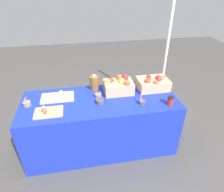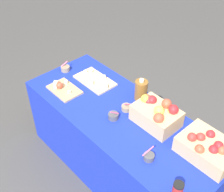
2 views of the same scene
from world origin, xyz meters
name	(u,v)px [view 1 (image 1 of 2)]	position (x,y,z in m)	size (l,w,h in m)	color
ground_plane	(102,143)	(0.00, 0.00, 0.00)	(10.00, 10.00, 0.00)	#474442
table	(101,123)	(0.00, 0.00, 0.37)	(1.90, 0.76, 0.74)	#192DB7
apple_crate_left	(153,83)	(0.73, 0.15, 0.82)	(0.40, 0.29, 0.18)	tan
apple_crate_middle	(118,85)	(0.25, 0.14, 0.84)	(0.36, 0.26, 0.21)	tan
cutting_board_front	(48,112)	(-0.60, -0.18, 0.76)	(0.31, 0.21, 0.08)	tan
cutting_board_back	(58,97)	(-0.51, 0.13, 0.75)	(0.40, 0.23, 0.05)	#D1B284
sample_bowl_near	(100,102)	(-0.01, -0.09, 0.77)	(0.09, 0.09, 0.11)	#4C4C51
sample_bowl_mid	(98,95)	(-0.01, 0.07, 0.76)	(0.09, 0.09, 0.10)	gray
sample_bowl_far	(27,104)	(-0.85, 0.03, 0.77)	(0.09, 0.09, 0.10)	gray
sample_bowl_extra	(142,102)	(0.47, -0.19, 0.76)	(0.08, 0.09, 0.10)	#4C4C51
cider_jug	(94,83)	(-0.04, 0.27, 0.84)	(0.11, 0.11, 0.21)	brown
coffee_cup	(170,101)	(0.79, -0.26, 0.79)	(0.07, 0.07, 0.11)	red
tent_pole	(166,55)	(1.16, 0.75, 0.97)	(0.04, 0.04, 1.94)	white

